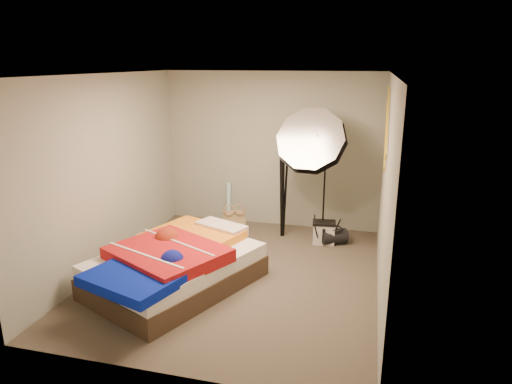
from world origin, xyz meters
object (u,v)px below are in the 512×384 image
(camera_case, at_px, (324,233))
(photo_umbrella, at_px, (312,143))
(wrapping_roll, at_px, (229,203))
(bed, at_px, (175,265))
(camera_tripod, at_px, (283,187))
(tote_bag, at_px, (234,222))
(duffel_bag, at_px, (334,237))

(camera_case, relative_size, photo_umbrella, 0.15)
(wrapping_roll, height_order, bed, wrapping_roll)
(wrapping_roll, distance_m, camera_case, 1.77)
(bed, bearing_deg, camera_tripod, 64.80)
(tote_bag, xyz_separation_m, camera_case, (1.44, -0.12, -0.02))
(duffel_bag, relative_size, camera_tripod, 0.27)
(tote_bag, xyz_separation_m, wrapping_roll, (-0.23, 0.44, 0.16))
(wrapping_roll, distance_m, photo_umbrella, 1.97)
(bed, bearing_deg, duffel_bag, 46.45)
(photo_umbrella, bearing_deg, camera_case, 11.34)
(tote_bag, height_order, camera_case, tote_bag)
(tote_bag, relative_size, wrapping_roll, 0.52)
(photo_umbrella, bearing_deg, bed, -127.70)
(camera_case, distance_m, bed, 2.42)
(wrapping_roll, relative_size, duffel_bag, 1.79)
(tote_bag, bearing_deg, bed, -117.69)
(tote_bag, distance_m, wrapping_roll, 0.53)
(tote_bag, relative_size, camera_case, 1.12)
(tote_bag, xyz_separation_m, duffel_bag, (1.59, -0.10, -0.06))
(tote_bag, height_order, camera_tripod, camera_tripod)
(bed, bearing_deg, wrapping_roll, 91.95)
(tote_bag, distance_m, bed, 1.94)
(duffel_bag, xyz_separation_m, photo_umbrella, (-0.37, -0.06, 1.41))
(duffel_bag, xyz_separation_m, bed, (-1.74, -1.83, 0.17))
(duffel_bag, bearing_deg, wrapping_roll, 137.30)
(photo_umbrella, bearing_deg, camera_tripod, 156.43)
(wrapping_roll, xyz_separation_m, photo_umbrella, (1.45, -0.60, 1.19))
(wrapping_roll, bearing_deg, duffel_bag, -16.66)
(tote_bag, bearing_deg, camera_case, -27.74)
(camera_case, xyz_separation_m, photo_umbrella, (-0.22, -0.04, 1.37))
(tote_bag, xyz_separation_m, photo_umbrella, (1.22, -0.16, 1.35))
(bed, xyz_separation_m, photo_umbrella, (1.37, 1.78, 1.24))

